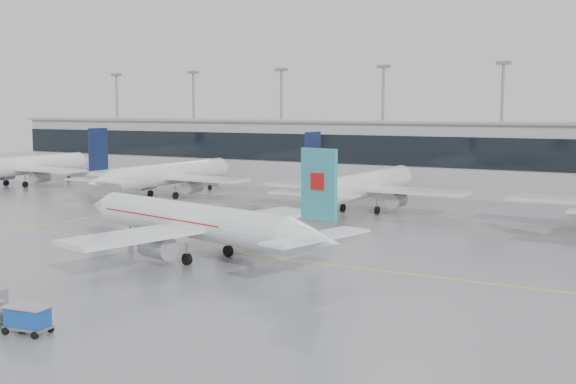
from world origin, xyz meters
The scene contains 13 objects.
ground centered at (0.00, 0.00, 0.00)m, with size 320.00×320.00×0.00m, color gray.
taxi_line_main centered at (0.00, 0.00, 0.01)m, with size 120.00×0.25×0.01m, color yellow.
taxi_line_north centered at (0.00, 30.00, 0.01)m, with size 120.00×0.25×0.01m, color yellow.
taxi_line_cross centered at (-30.00, 15.00, 0.01)m, with size 0.25×60.00×0.01m, color yellow.
terminal centered at (0.00, 62.00, 6.00)m, with size 180.00×15.00×12.00m, color #A2A2A6.
terminal_glass centered at (0.00, 54.45, 7.50)m, with size 180.00×0.20×5.00m, color black.
terminal_roof centered at (0.00, 62.00, 12.20)m, with size 182.00×16.00×0.40m, color gray.
light_masts centered at (0.00, 68.00, 13.34)m, with size 156.40×1.00×22.60m.
air_canada_jet centered at (-0.98, -3.71, 3.57)m, with size 35.74×28.89×11.27m.
parked_jet_a centered at (-70.00, 33.69, 3.71)m, with size 29.64×36.96×11.72m.
parked_jet_b centered at (-35.00, 33.69, 3.71)m, with size 29.64×36.96×11.72m.
parked_jet_c centered at (0.00, 33.69, 3.71)m, with size 29.64×36.96×11.72m.
baggage_cart centered at (3.29, -28.21, 1.07)m, with size 3.15×2.03×1.83m.
Camera 1 is at (40.13, -59.44, 14.46)m, focal length 45.00 mm.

